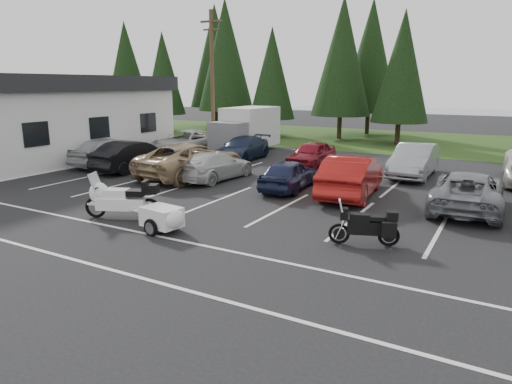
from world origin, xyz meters
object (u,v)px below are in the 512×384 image
(building, at_px, (27,118))
(cargo_trailer, at_px, (162,219))
(car_near_6, at_px, (468,191))
(car_far_3, at_px, (414,160))
(car_far_1, at_px, (242,148))
(car_near_5, at_px, (351,176))
(car_near_0, at_px, (108,151))
(car_near_3, at_px, (215,166))
(car_far_2, at_px, (311,154))
(box_truck, at_px, (243,130))
(car_near_2, at_px, (191,160))
(car_far_0, at_px, (186,142))
(adventure_motorcycle, at_px, (364,223))
(touring_motorcycle, at_px, (122,196))
(utility_pole, at_px, (212,80))
(car_near_4, at_px, (289,174))
(car_near_1, at_px, (134,155))

(building, distance_m, cargo_trailer, 18.09)
(car_near_6, bearing_deg, car_far_3, -64.33)
(car_far_1, height_order, car_far_3, car_far_3)
(car_near_5, relative_size, cargo_trailer, 2.92)
(car_near_5, bearing_deg, building, -5.25)
(car_near_0, relative_size, car_near_3, 1.04)
(car_far_2, bearing_deg, car_near_5, -51.81)
(car_near_6, relative_size, cargo_trailer, 2.93)
(box_truck, relative_size, car_near_0, 1.18)
(car_near_2, height_order, car_far_0, car_near_2)
(adventure_motorcycle, bearing_deg, car_near_3, 127.48)
(car_near_6, bearing_deg, car_near_5, -3.04)
(building, bearing_deg, touring_motorcycle, -24.79)
(box_truck, bearing_deg, car_far_1, -59.37)
(car_near_2, height_order, cargo_trailer, car_near_2)
(building, height_order, cargo_trailer, building)
(car_far_0, relative_size, car_far_1, 1.18)
(car_far_1, height_order, car_far_2, car_far_2)
(utility_pole, relative_size, car_far_2, 2.25)
(car_near_4, xyz_separation_m, car_far_0, (-10.07, 5.89, 0.10))
(box_truck, relative_size, car_far_3, 1.17)
(building, xyz_separation_m, car_near_1, (8.40, 0.12, -1.67))
(car_near_2, xyz_separation_m, car_far_0, (-4.75, 5.70, -0.06))
(building, bearing_deg, car_near_3, 0.90)
(cargo_trailer, height_order, adventure_motorcycle, adventure_motorcycle)
(car_far_3, distance_m, touring_motorcycle, 14.16)
(car_near_5, relative_size, car_far_2, 1.25)
(building, relative_size, adventure_motorcycle, 7.22)
(car_far_0, bearing_deg, car_near_1, -79.43)
(car_far_0, height_order, cargo_trailer, car_far_0)
(box_truck, bearing_deg, car_near_1, -100.84)
(car_far_0, bearing_deg, utility_pole, 72.68)
(utility_pole, relative_size, car_far_3, 1.87)
(car_near_3, xyz_separation_m, car_near_4, (3.95, -0.22, -0.00))
(car_near_6, height_order, adventure_motorcycle, car_near_6)
(car_near_2, bearing_deg, car_far_1, -80.88)
(utility_pole, height_order, box_truck, utility_pole)
(car_far_1, height_order, adventure_motorcycle, car_far_1)
(car_near_0, distance_m, car_far_2, 11.20)
(car_far_2, bearing_deg, adventure_motorcycle, -58.73)
(touring_motorcycle, xyz_separation_m, cargo_trailer, (2.10, -0.45, -0.39))
(car_near_1, distance_m, car_far_0, 5.86)
(car_near_1, distance_m, touring_motorcycle, 9.07)
(car_near_4, height_order, adventure_motorcycle, car_near_4)
(car_near_4, xyz_separation_m, touring_motorcycle, (-2.98, -6.65, 0.13))
(car_far_3, bearing_deg, car_near_4, -126.07)
(box_truck, height_order, adventure_motorcycle, box_truck)
(utility_pole, height_order, car_far_1, utility_pole)
(car_near_4, height_order, touring_motorcycle, touring_motorcycle)
(car_near_1, bearing_deg, car_far_2, -142.30)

